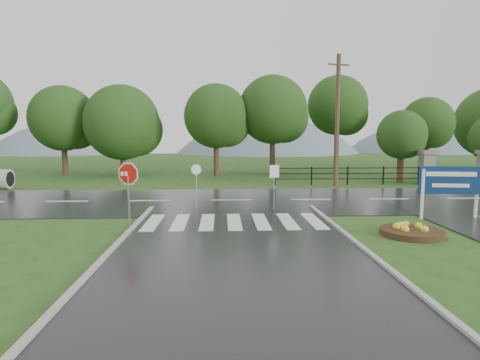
{
  "coord_description": "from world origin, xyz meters",
  "views": [
    {
      "loc": [
        -0.46,
        -9.62,
        3.29
      ],
      "look_at": [
        0.26,
        6.0,
        1.5
      ],
      "focal_mm": 30.0,
      "sensor_mm": 36.0,
      "label": 1
    }
  ],
  "objects": [
    {
      "name": "walkway",
      "position": [
        8.5,
        4.0,
        0.0
      ],
      "size": [
        2.2,
        11.0,
        0.04
      ],
      "primitive_type": "cube",
      "color": "#2B2B2D",
      "rests_on": "ground"
    },
    {
      "name": "treeline",
      "position": [
        1.0,
        24.0,
        0.0
      ],
      "size": [
        83.2,
        5.2,
        10.0
      ],
      "color": "#1C3E13",
      "rests_on": "ground"
    },
    {
      "name": "fence_west",
      "position": [
        7.75,
        16.0,
        0.72
      ],
      "size": [
        9.58,
        0.08,
        1.2
      ],
      "color": "black",
      "rests_on": "ground"
    },
    {
      "name": "flower_bed",
      "position": [
        5.74,
        2.91,
        0.15
      ],
      "size": [
        2.0,
        2.0,
        0.4
      ],
      "color": "#332111",
      "rests_on": "ground"
    },
    {
      "name": "estate_billboard",
      "position": [
        8.37,
        5.34,
        1.42
      ],
      "size": [
        2.33,
        0.43,
        2.06
      ],
      "color": "silver",
      "rests_on": "ground"
    },
    {
      "name": "reg_sign_small",
      "position": [
        1.8,
        7.38,
        1.42
      ],
      "size": [
        0.42,
        0.16,
        1.98
      ],
      "color": "#939399",
      "rests_on": "ground"
    },
    {
      "name": "stop_sign",
      "position": [
        -3.73,
        4.51,
        1.73
      ],
      "size": [
        1.04,
        0.38,
        2.46
      ],
      "color": "#939399",
      "rests_on": "ground"
    },
    {
      "name": "ground",
      "position": [
        0.0,
        0.0,
        0.0
      ],
      "size": [
        120.0,
        120.0,
        0.0
      ],
      "primitive_type": "plane",
      "color": "#284E1A",
      "rests_on": "ground"
    },
    {
      "name": "hills",
      "position": [
        3.49,
        65.0,
        -15.54
      ],
      "size": [
        102.0,
        48.0,
        48.0
      ],
      "color": "slate",
      "rests_on": "ground"
    },
    {
      "name": "reg_sign_round",
      "position": [
        -1.59,
        8.18,
        1.27
      ],
      "size": [
        0.44,
        0.15,
        1.96
      ],
      "color": "#939399",
      "rests_on": "ground"
    },
    {
      "name": "pillar_west",
      "position": [
        13.0,
        16.0,
        1.18
      ],
      "size": [
        1.0,
        1.0,
        2.24
      ],
      "color": "gray",
      "rests_on": "ground"
    },
    {
      "name": "utility_pole_east",
      "position": [
        6.82,
        15.5,
        4.18
      ],
      "size": [
        1.44,
        0.42,
        8.22
      ],
      "color": "#473523",
      "rests_on": "ground"
    },
    {
      "name": "entrance_tree_left",
      "position": [
        11.91,
        17.5,
        3.24
      ],
      "size": [
        3.35,
        3.35,
        4.94
      ],
      "color": "#3D2B1C",
      "rests_on": "ground"
    },
    {
      "name": "crosswalk",
      "position": [
        0.0,
        5.0,
        0.06
      ],
      "size": [
        6.5,
        2.8,
        0.02
      ],
      "color": "silver",
      "rests_on": "ground"
    },
    {
      "name": "main_road",
      "position": [
        0.0,
        10.0,
        0.0
      ],
      "size": [
        90.0,
        8.0,
        0.04
      ],
      "primitive_type": "cube",
      "color": "black",
      "rests_on": "ground"
    }
  ]
}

